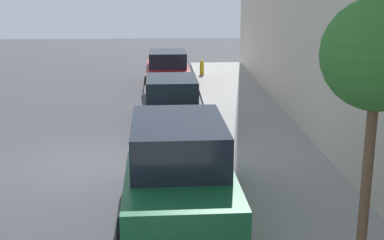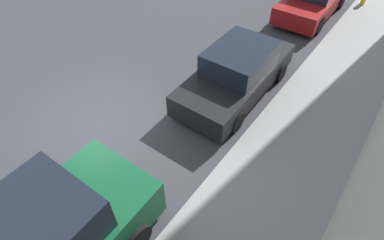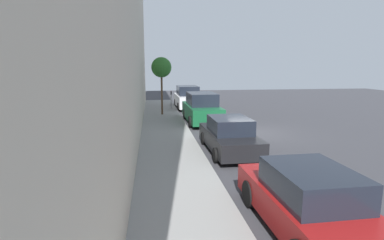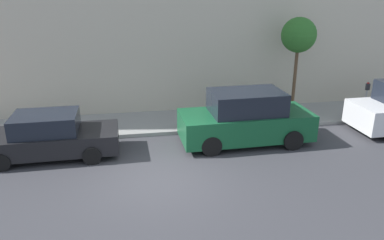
# 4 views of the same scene
# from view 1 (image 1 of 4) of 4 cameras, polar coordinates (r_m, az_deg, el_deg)

# --- Properties ---
(ground_plane) EXTENTS (60.00, 60.00, 0.00)m
(ground_plane) POSITION_cam_1_polar(r_m,az_deg,el_deg) (13.94, -11.49, -4.52)
(ground_plane) COLOR #38383D
(sidewalk) EXTENTS (2.69, 32.00, 0.15)m
(sidewalk) POSITION_cam_1_polar(r_m,az_deg,el_deg) (14.02, 8.52, -3.95)
(sidewalk) COLOR gray
(sidewalk) RESTS_ON ground_plane
(parked_suv_second) EXTENTS (2.08, 4.85, 1.98)m
(parked_suv_second) POSITION_cam_1_polar(r_m,az_deg,el_deg) (10.28, -1.47, -5.74)
(parked_suv_second) COLOR #14512D
(parked_suv_second) RESTS_ON ground_plane
(parked_sedan_third) EXTENTS (1.92, 4.53, 1.54)m
(parked_sedan_third) POSITION_cam_1_polar(r_m,az_deg,el_deg) (16.97, -2.18, 1.78)
(parked_sedan_third) COLOR black
(parked_sedan_third) RESTS_ON ground_plane
(parked_sedan_fourth) EXTENTS (1.92, 4.53, 1.54)m
(parked_sedan_fourth) POSITION_cam_1_polar(r_m,az_deg,el_deg) (23.36, -2.62, 5.33)
(parked_sedan_fourth) COLOR maroon
(parked_sedan_fourth) RESTS_ON ground_plane
(street_tree) EXTENTS (1.47, 1.47, 4.19)m
(street_tree) POSITION_cam_1_polar(r_m,az_deg,el_deg) (7.25, 19.18, 6.37)
(street_tree) COLOR brown
(street_tree) RESTS_ON sidewalk
(fire_hydrant) EXTENTS (0.20, 0.20, 0.69)m
(fire_hydrant) POSITION_cam_1_polar(r_m,az_deg,el_deg) (25.51, 1.06, 5.62)
(fire_hydrant) COLOR gold
(fire_hydrant) RESTS_ON sidewalk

